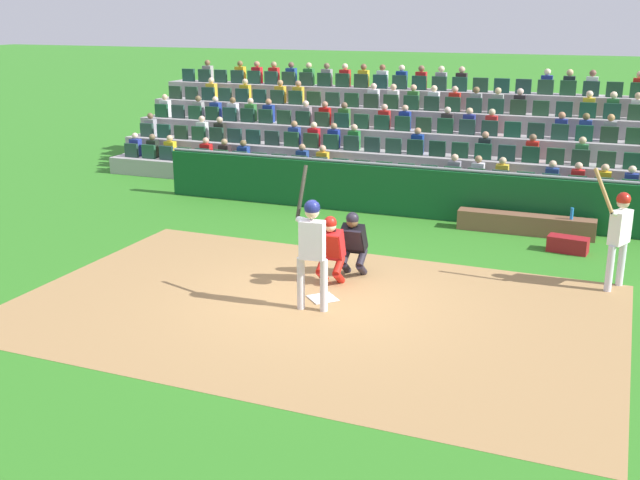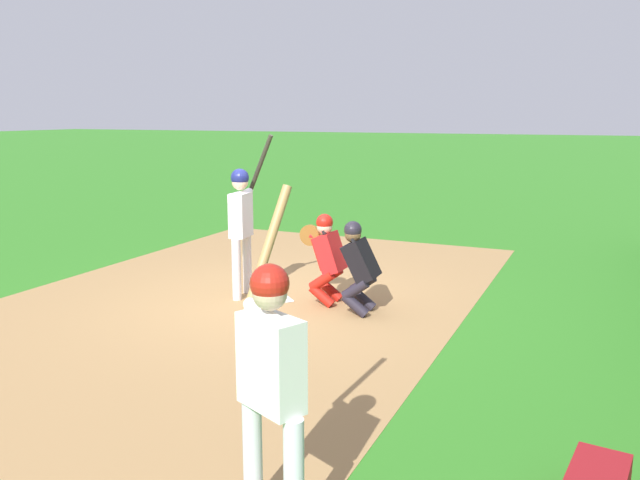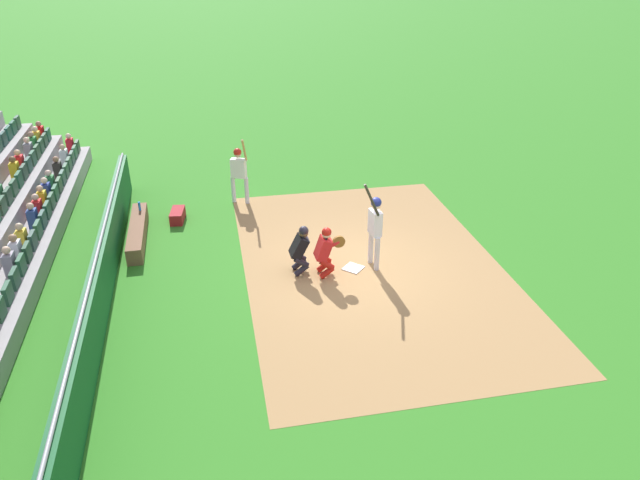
# 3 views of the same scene
# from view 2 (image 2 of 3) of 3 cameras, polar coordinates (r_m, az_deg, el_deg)

# --- Properties ---
(ground_plane) EXTENTS (160.00, 160.00, 0.00)m
(ground_plane) POSITION_cam_2_polar(r_m,az_deg,el_deg) (9.44, -4.01, -5.30)
(ground_plane) COLOR #307921
(infield_dirt_patch) EXTENTS (10.05, 6.57, 0.01)m
(infield_dirt_patch) POSITION_cam_2_polar(r_m,az_deg,el_deg) (9.67, -6.65, -4.92)
(infield_dirt_patch) COLOR #A37B4B
(infield_dirt_patch) RESTS_ON ground_plane
(home_plate_marker) EXTENTS (0.62, 0.62, 0.02)m
(home_plate_marker) POSITION_cam_2_polar(r_m,az_deg,el_deg) (9.43, -4.01, -5.21)
(home_plate_marker) COLOR white
(home_plate_marker) RESTS_ON infield_dirt_patch
(batter_at_plate) EXTENTS (0.57, 0.54, 2.37)m
(batter_at_plate) POSITION_cam_2_polar(r_m,az_deg,el_deg) (9.42, -6.94, 2.04)
(batter_at_plate) COLOR silver
(batter_at_plate) RESTS_ON ground_plane
(catcher_crouching) EXTENTS (0.46, 0.72, 1.31)m
(catcher_crouching) POSITION_cam_2_polar(r_m,az_deg,el_deg) (9.08, 0.58, -1.20)
(catcher_crouching) COLOR #B41A11
(catcher_crouching) RESTS_ON ground_plane
(home_plate_umpire) EXTENTS (0.47, 0.48, 1.28)m
(home_plate_umpire) POSITION_cam_2_polar(r_m,az_deg,el_deg) (8.66, 3.41, -2.04)
(home_plate_umpire) COLOR #231F2A
(home_plate_umpire) RESTS_ON ground_plane
(on_deck_batter) EXTENTS (0.75, 0.57, 2.20)m
(on_deck_batter) POSITION_cam_2_polar(r_m,az_deg,el_deg) (4.12, -4.37, -11.17)
(on_deck_batter) COLOR silver
(on_deck_batter) RESTS_ON ground_plane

